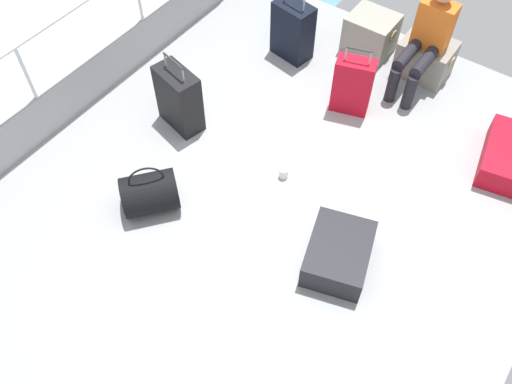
{
  "coord_description": "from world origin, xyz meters",
  "views": [
    {
      "loc": [
        1.47,
        -2.45,
        3.83
      ],
      "look_at": [
        -0.06,
        -0.29,
        0.25
      ],
      "focal_mm": 38.16,
      "sensor_mm": 36.0,
      "label": 1
    }
  ],
  "objects_px": {
    "cargo_crate_0": "(371,33)",
    "passenger_seated": "(427,37)",
    "cargo_crate_1": "(425,58)",
    "duffel_bag": "(150,193)",
    "suitcase_1": "(338,254)",
    "suitcase_4": "(511,157)",
    "suitcase_0": "(293,31)",
    "paper_cup": "(284,173)",
    "suitcase_3": "(353,86)",
    "suitcase_2": "(179,99)"
  },
  "relations": [
    {
      "from": "cargo_crate_1",
      "to": "cargo_crate_0",
      "type": "bearing_deg",
      "value": 178.94
    },
    {
      "from": "suitcase_4",
      "to": "duffel_bag",
      "type": "height_order",
      "value": "duffel_bag"
    },
    {
      "from": "suitcase_4",
      "to": "cargo_crate_1",
      "type": "bearing_deg",
      "value": 149.03
    },
    {
      "from": "cargo_crate_1",
      "to": "paper_cup",
      "type": "height_order",
      "value": "cargo_crate_1"
    },
    {
      "from": "suitcase_1",
      "to": "suitcase_4",
      "type": "bearing_deg",
      "value": 66.69
    },
    {
      "from": "cargo_crate_1",
      "to": "suitcase_0",
      "type": "relative_size",
      "value": 0.67
    },
    {
      "from": "passenger_seated",
      "to": "duffel_bag",
      "type": "height_order",
      "value": "passenger_seated"
    },
    {
      "from": "suitcase_1",
      "to": "suitcase_3",
      "type": "bearing_deg",
      "value": 116.52
    },
    {
      "from": "cargo_crate_1",
      "to": "suitcase_1",
      "type": "distance_m",
      "value": 2.5
    },
    {
      "from": "passenger_seated",
      "to": "duffel_bag",
      "type": "relative_size",
      "value": 1.88
    },
    {
      "from": "cargo_crate_1",
      "to": "suitcase_4",
      "type": "bearing_deg",
      "value": -30.97
    },
    {
      "from": "suitcase_2",
      "to": "suitcase_3",
      "type": "relative_size",
      "value": 1.05
    },
    {
      "from": "passenger_seated",
      "to": "suitcase_1",
      "type": "bearing_deg",
      "value": -79.49
    },
    {
      "from": "suitcase_0",
      "to": "cargo_crate_0",
      "type": "bearing_deg",
      "value": 41.04
    },
    {
      "from": "cargo_crate_1",
      "to": "paper_cup",
      "type": "bearing_deg",
      "value": -101.5
    },
    {
      "from": "suitcase_1",
      "to": "duffel_bag",
      "type": "distance_m",
      "value": 1.63
    },
    {
      "from": "suitcase_2",
      "to": "suitcase_4",
      "type": "distance_m",
      "value": 3.05
    },
    {
      "from": "cargo_crate_1",
      "to": "suitcase_3",
      "type": "bearing_deg",
      "value": -111.87
    },
    {
      "from": "cargo_crate_0",
      "to": "suitcase_4",
      "type": "relative_size",
      "value": 0.64
    },
    {
      "from": "cargo_crate_1",
      "to": "duffel_bag",
      "type": "distance_m",
      "value": 3.12
    },
    {
      "from": "suitcase_0",
      "to": "duffel_bag",
      "type": "bearing_deg",
      "value": -87.04
    },
    {
      "from": "suitcase_1",
      "to": "duffel_bag",
      "type": "height_order",
      "value": "duffel_bag"
    },
    {
      "from": "suitcase_4",
      "to": "paper_cup",
      "type": "relative_size",
      "value": 8.06
    },
    {
      "from": "cargo_crate_1",
      "to": "suitcase_4",
      "type": "distance_m",
      "value": 1.38
    },
    {
      "from": "suitcase_3",
      "to": "duffel_bag",
      "type": "xyz_separation_m",
      "value": [
        -0.79,
        -2.0,
        -0.11
      ]
    },
    {
      "from": "suitcase_1",
      "to": "suitcase_3",
      "type": "distance_m",
      "value": 1.76
    },
    {
      "from": "passenger_seated",
      "to": "suitcase_1",
      "type": "relative_size",
      "value": 1.49
    },
    {
      "from": "suitcase_1",
      "to": "suitcase_3",
      "type": "xyz_separation_m",
      "value": [
        -0.78,
        1.57,
        0.16
      ]
    },
    {
      "from": "suitcase_0",
      "to": "paper_cup",
      "type": "relative_size",
      "value": 8.24
    },
    {
      "from": "cargo_crate_0",
      "to": "suitcase_1",
      "type": "distance_m",
      "value": 2.69
    },
    {
      "from": "passenger_seated",
      "to": "suitcase_2",
      "type": "bearing_deg",
      "value": -130.91
    },
    {
      "from": "suitcase_0",
      "to": "suitcase_1",
      "type": "xyz_separation_m",
      "value": [
        1.69,
        -1.93,
        -0.18
      ]
    },
    {
      "from": "suitcase_3",
      "to": "suitcase_0",
      "type": "bearing_deg",
      "value": 158.61
    },
    {
      "from": "suitcase_2",
      "to": "suitcase_3",
      "type": "distance_m",
      "value": 1.64
    },
    {
      "from": "suitcase_0",
      "to": "duffel_bag",
      "type": "height_order",
      "value": "suitcase_0"
    },
    {
      "from": "cargo_crate_0",
      "to": "suitcase_1",
      "type": "xyz_separation_m",
      "value": [
        1.06,
        -2.48,
        -0.08
      ]
    },
    {
      "from": "cargo_crate_0",
      "to": "duffel_bag",
      "type": "xyz_separation_m",
      "value": [
        -0.51,
        -2.91,
        -0.03
      ]
    },
    {
      "from": "suitcase_2",
      "to": "suitcase_1",
      "type": "bearing_deg",
      "value": -13.22
    },
    {
      "from": "suitcase_2",
      "to": "duffel_bag",
      "type": "relative_size",
      "value": 1.33
    },
    {
      "from": "cargo_crate_1",
      "to": "suitcase_1",
      "type": "xyz_separation_m",
      "value": [
        0.42,
        -2.47,
        -0.06
      ]
    },
    {
      "from": "cargo_crate_0",
      "to": "passenger_seated",
      "type": "xyz_separation_m",
      "value": [
        0.64,
        -0.19,
        0.36
      ]
    },
    {
      "from": "cargo_crate_0",
      "to": "suitcase_0",
      "type": "relative_size",
      "value": 0.63
    },
    {
      "from": "cargo_crate_0",
      "to": "suitcase_3",
      "type": "bearing_deg",
      "value": -73.05
    },
    {
      "from": "duffel_bag",
      "to": "passenger_seated",
      "type": "bearing_deg",
      "value": 67.14
    },
    {
      "from": "paper_cup",
      "to": "suitcase_4",
      "type": "bearing_deg",
      "value": 38.91
    },
    {
      "from": "paper_cup",
      "to": "duffel_bag",
      "type": "bearing_deg",
      "value": -129.13
    },
    {
      "from": "suitcase_3",
      "to": "duffel_bag",
      "type": "bearing_deg",
      "value": -111.44
    },
    {
      "from": "passenger_seated",
      "to": "suitcase_4",
      "type": "distance_m",
      "value": 1.37
    },
    {
      "from": "cargo_crate_1",
      "to": "paper_cup",
      "type": "xyz_separation_m",
      "value": [
        -0.4,
        -1.99,
        -0.14
      ]
    },
    {
      "from": "passenger_seated",
      "to": "suitcase_0",
      "type": "xyz_separation_m",
      "value": [
        -1.27,
        -0.36,
        -0.26
      ]
    }
  ]
}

